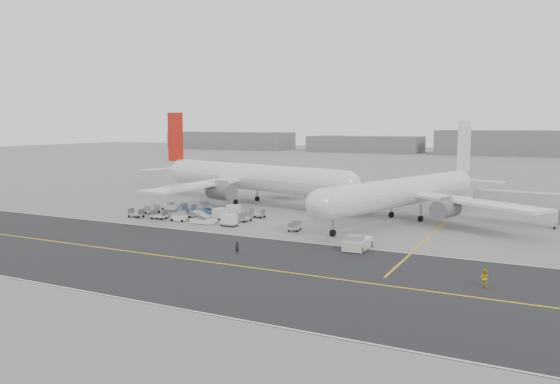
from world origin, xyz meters
The scene contains 11 objects.
ground centered at (0.00, 0.00, 0.00)m, with size 700.00×700.00×0.00m, color gray.
taxiway centered at (5.02, -17.98, 0.01)m, with size 220.00×59.00×0.03m.
horizon_buildings centered at (30.00, 260.00, 0.00)m, with size 520.00×28.00×28.00m, color slate, non-canonical shape.
airliner_a centered at (-13.29, 29.63, 5.77)m, with size 56.89×55.64×20.04m.
airliner_b centered at (22.94, 23.38, 5.16)m, with size 49.19×50.17×17.89m.
pushback_tug centered at (22.83, -3.01, 0.89)m, with size 2.90×7.61×2.17m.
jet_bridge centered at (41.82, 27.13, 4.13)m, with size 15.88×5.16×5.92m.
gse_cluster centered at (-12.37, 8.90, 0.00)m, with size 28.21×17.49×2.10m, color #9B9A9F, non-canonical shape.
stray_dolly centered at (9.52, 5.09, 0.00)m, with size 1.56×2.54×1.56m, color silver, non-canonical shape.
ground_crew_a centered at (9.41, -12.70, 0.84)m, with size 0.62×0.40×1.69m, color black.
ground_crew_b centered at (40.40, -13.70, 0.95)m, with size 0.92×0.72×1.89m, color gold.
Camera 1 is at (46.05, -73.47, 16.99)m, focal length 35.00 mm.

